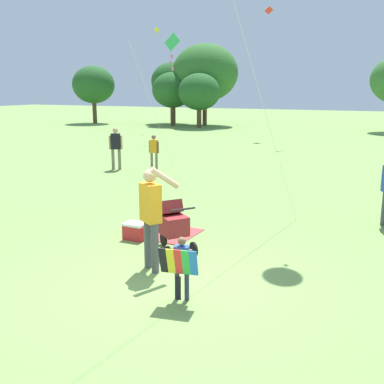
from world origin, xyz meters
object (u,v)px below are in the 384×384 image
at_px(stroller, 172,222).
at_px(kite_orange_delta, 171,48).
at_px(picnic_blanket, 167,233).
at_px(person_kid_running, 154,149).
at_px(child_with_butterfly_kite, 181,263).
at_px(person_adult_flyer, 151,210).
at_px(person_sitting_far, 116,145).
at_px(cooler_box, 135,231).

bearing_deg(stroller, kite_orange_delta, 117.31).
bearing_deg(picnic_blanket, person_kid_running, 121.50).
height_order(stroller, kite_orange_delta, kite_orange_delta).
height_order(child_with_butterfly_kite, person_adult_flyer, person_adult_flyer).
xyz_separation_m(person_sitting_far, picnic_blanket, (5.45, -6.15, -0.94)).
bearing_deg(picnic_blanket, person_sitting_far, 131.56).
relative_size(person_kid_running, cooler_box, 2.95).
distance_m(picnic_blanket, cooler_box, 0.77).
height_order(child_with_butterfly_kite, kite_orange_delta, kite_orange_delta).
height_order(person_sitting_far, picnic_blanket, person_sitting_far).
bearing_deg(stroller, cooler_box, 160.96).
bearing_deg(person_kid_running, picnic_blanket, -58.50).
bearing_deg(picnic_blanket, cooler_box, -124.01).
height_order(child_with_butterfly_kite, person_kid_running, person_kid_running).
height_order(kite_orange_delta, person_sitting_far, kite_orange_delta).
bearing_deg(cooler_box, picnic_blanket, 55.99).
bearing_deg(person_adult_flyer, cooler_box, 131.44).
bearing_deg(person_adult_flyer, person_kid_running, 119.28).
distance_m(child_with_butterfly_kite, person_adult_flyer, 1.36).
xyz_separation_m(person_kid_running, cooler_box, (3.73, -7.40, -0.61)).
bearing_deg(person_adult_flyer, picnic_blanket, 110.56).
bearing_deg(stroller, picnic_blanket, 122.36).
xyz_separation_m(kite_orange_delta, person_sitting_far, (-1.65, -1.44, -3.57)).
xyz_separation_m(person_adult_flyer, person_kid_running, (-4.86, 8.68, -0.28)).
bearing_deg(person_kid_running, child_with_butterfly_kite, -58.46).
distance_m(person_adult_flyer, cooler_box, 1.93).
height_order(child_with_butterfly_kite, person_sitting_far, person_sitting_far).
bearing_deg(child_with_butterfly_kite, stroller, 121.23).
distance_m(child_with_butterfly_kite, person_kid_running, 11.15).
bearing_deg(cooler_box, person_sitting_far, 126.64).
bearing_deg(kite_orange_delta, stroller, -62.69).
xyz_separation_m(child_with_butterfly_kite, picnic_blanket, (-1.68, 2.73, -0.58)).
xyz_separation_m(person_sitting_far, person_kid_running, (1.30, 0.63, -0.16)).
bearing_deg(person_sitting_far, person_adult_flyer, -52.55).
bearing_deg(person_adult_flyer, kite_orange_delta, 115.45).
distance_m(person_sitting_far, picnic_blanket, 8.27).
distance_m(stroller, person_kid_running, 9.11).
height_order(kite_orange_delta, person_kid_running, kite_orange_delta).
relative_size(stroller, picnic_blanket, 0.85).
height_order(person_kid_running, picnic_blanket, person_kid_running).
xyz_separation_m(picnic_blanket, cooler_box, (-0.42, -0.62, 0.17)).
distance_m(person_adult_flyer, stroller, 1.03).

